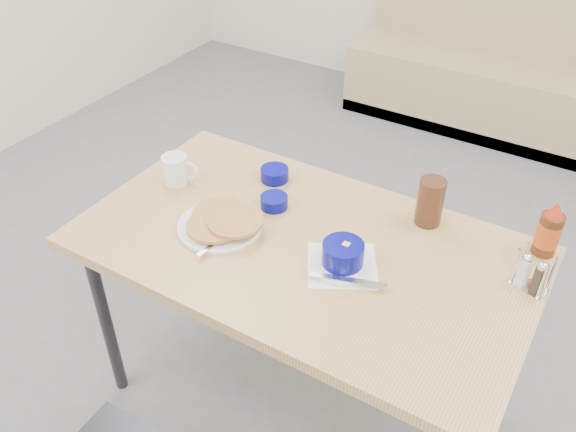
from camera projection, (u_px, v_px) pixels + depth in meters
The scene contains 11 objects.
booth_bench at pixel (504, 74), 3.85m from camera, with size 1.90×0.56×1.22m.
dining_table at pixel (303, 258), 1.92m from camera, with size 1.40×0.80×0.76m.
pancake_plate at pixel (222, 223), 1.93m from camera, with size 0.28×0.30×0.05m.
coffee_mug at pixel (176, 169), 2.12m from camera, with size 0.13×0.09×0.10m.
grits_setting at pixel (343, 257), 1.77m from camera, with size 0.30×0.27×0.08m.
creamer_bowl at pixel (275, 174), 2.15m from camera, with size 0.10×0.10×0.04m.
butter_bowl at pixel (274, 202), 2.02m from camera, with size 0.09×0.09×0.04m.
amber_tumbler at pixel (430, 202), 1.92m from camera, with size 0.08×0.08×0.16m, color #3F2214.
condiment_caddy at pixel (531, 275), 1.70m from camera, with size 0.12×0.09×0.12m.
syrup_bottle at pixel (549, 231), 1.80m from camera, with size 0.07×0.07×0.18m.
sugar_wrapper at pixel (211, 247), 1.86m from camera, with size 0.04×0.02×0.00m, color #E84D79.
Camera 1 is at (0.71, -1.01, 1.96)m, focal length 38.00 mm.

